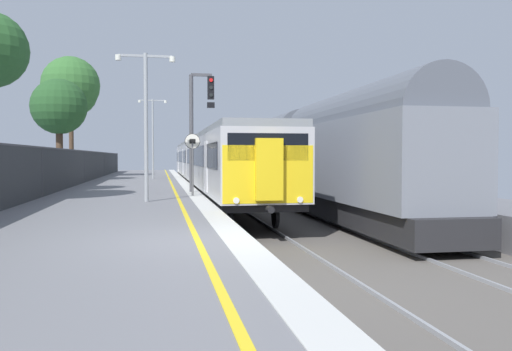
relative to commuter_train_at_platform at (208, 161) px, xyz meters
name	(u,v)px	position (x,y,z in m)	size (l,w,h in m)	color
ground	(352,267)	(0.55, -24.84, -1.88)	(17.40, 110.00, 1.21)	slate
commuter_train_at_platform	(208,161)	(0.00, 0.00, 0.00)	(2.83, 39.34, 3.81)	#B7B7BC
freight_train_adjacent_track	(276,155)	(4.00, -2.32, 0.42)	(2.60, 41.08, 4.90)	#232326
signal_gantry	(197,118)	(-1.48, -11.31, 1.94)	(1.10, 0.24, 5.15)	#47474C
speed_limit_sign	(192,156)	(-1.85, -13.68, 0.30)	(0.59, 0.08, 2.44)	#59595B
platform_lamp_mid	(146,113)	(-3.56, -16.04, 1.75)	(2.00, 0.20, 5.05)	#93999E
platform_lamp_far	(153,132)	(-3.56, 3.87, 2.06)	(2.00, 0.20, 5.63)	#93999E
background_tree_centre	(72,88)	(-9.63, 7.94, 5.51)	(4.35, 4.35, 9.16)	#473323
background_tree_right	(59,108)	(-9.36, 1.05, 3.37)	(3.51, 3.51, 6.49)	#473323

